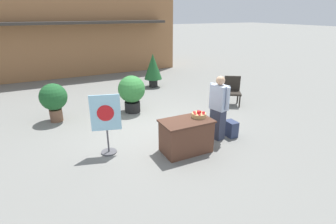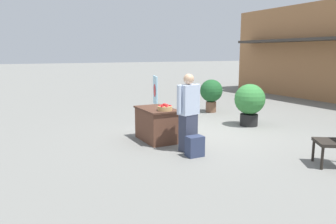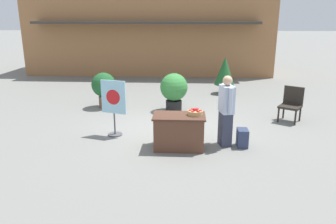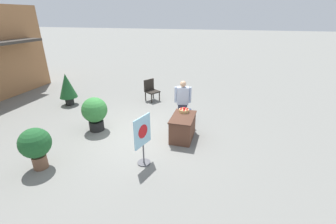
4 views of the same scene
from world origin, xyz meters
name	(u,v)px [view 1 (image 1 of 4)]	position (x,y,z in m)	size (l,w,h in m)	color
ground_plane	(157,129)	(0.00, 0.00, 0.00)	(120.00, 120.00, 0.00)	slate
storefront_building	(53,32)	(-1.75, 9.33, 2.12)	(12.36, 4.48, 4.23)	#9E6B42
display_table	(186,136)	(0.07, -1.46, 0.39)	(1.18, 0.71, 0.78)	brown
apple_basket	(199,115)	(0.43, -1.42, 0.85)	(0.34, 0.34, 0.16)	tan
person_visitor	(219,108)	(1.14, -1.22, 0.84)	(0.35, 0.60, 1.65)	#33384C
backpack	(231,129)	(1.54, -1.30, 0.21)	(0.24, 0.34, 0.42)	#2D3856
poster_board	(106,121)	(-1.57, -0.72, 0.80)	(0.65, 0.36, 1.41)	#4C4C51
patio_chair	(232,89)	(3.23, 0.74, 0.54)	(0.76, 0.76, 0.99)	#28231E
potted_plant_far_left	(153,68)	(1.67, 4.11, 0.85)	(0.76, 0.76, 1.44)	black
potted_plant_far_right	(54,99)	(-2.48, 1.87, 0.71)	(0.79, 0.79, 1.16)	brown
potted_plant_near_right	(132,91)	(-0.17, 1.60, 0.70)	(0.87, 0.87, 1.20)	black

